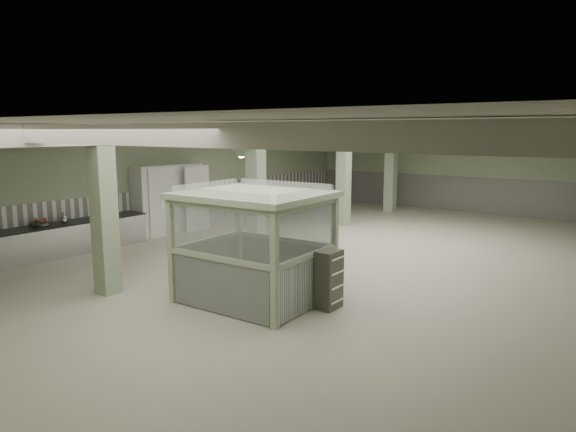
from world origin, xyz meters
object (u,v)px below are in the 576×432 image
Objects in this scene: prep_counter at (57,240)px; guard_booth at (254,225)px; filing_cabinet at (329,279)px; walkin_cooler at (169,197)px.

prep_counter is 1.88× the size of guard_booth.
prep_counter is at bearing -174.30° from filing_cabinet.
guard_booth is at bearing -162.53° from filing_cabinet.
guard_booth is 2.48× the size of filing_cabinet.
prep_counter is 8.42m from filing_cabinet.
filing_cabinet reaches higher than prep_counter.
filing_cabinet is at bearing 5.92° from prep_counter.
walkin_cooler is at bearing 149.57° from guard_booth.
guard_booth reaches higher than prep_counter.
filing_cabinet is (8.38, 0.87, 0.12)m from prep_counter.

